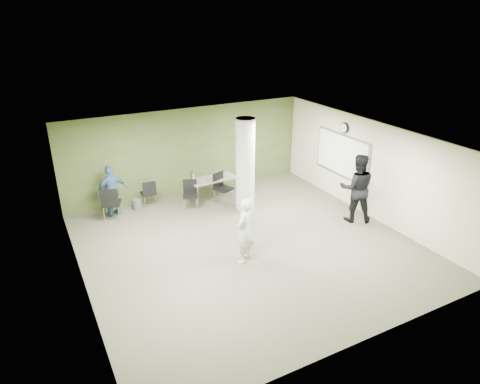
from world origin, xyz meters
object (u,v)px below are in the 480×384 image
man_blue (112,191)px  woman_white (245,231)px  man_black (357,188)px  folding_table (212,180)px  chair_back_left (111,201)px

man_blue → woman_white: bearing=108.5°
man_black → man_blue: (-6.02, 3.53, -0.22)m
folding_table → woman_white: size_ratio=0.93×
chair_back_left → woman_white: bearing=142.5°
folding_table → man_black: 4.42m
folding_table → woman_white: 3.78m
man_black → man_blue: size_ratio=1.28×
woman_white → folding_table: bearing=-138.9°
folding_table → chair_back_left: bearing=177.1°
woman_white → man_blue: size_ratio=1.06×
man_black → chair_back_left: bearing=3.4°
folding_table → chair_back_left: chair_back_left is taller
chair_back_left → man_blue: bearing=-92.0°
folding_table → woman_white: woman_white is taller
chair_back_left → man_blue: (0.13, 0.32, 0.18)m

